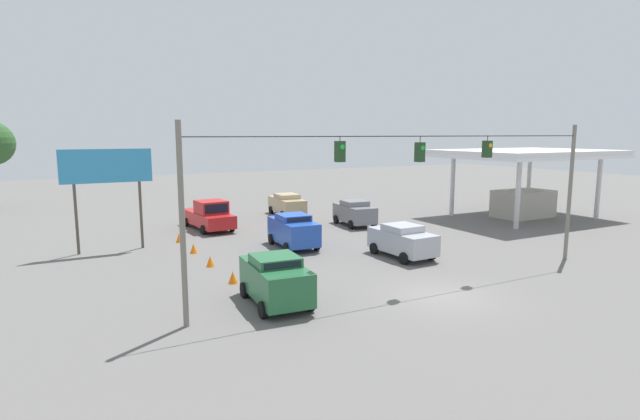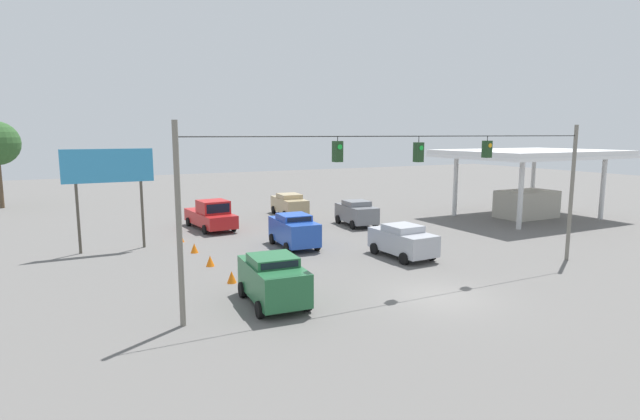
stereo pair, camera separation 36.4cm
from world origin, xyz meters
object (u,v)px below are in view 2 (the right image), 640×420
object	(u,v)px
sedan_blue_withflow_mid	(294,230)
sedan_tan_oncoming_deep	(289,204)
overhead_signal_span	(417,186)
sedan_grey_oncoming_far	(356,213)
pickup_truck_red_withflow_far	(211,215)
gas_station	(529,168)
sedan_green_parked_shoulder	(273,279)
traffic_cone_nearest	(232,277)
traffic_cone_third	(194,248)
sedan_silver_crossing_near	(402,240)
traffic_cone_second	(210,261)
roadside_billboard	(109,174)
traffic_cone_fourth	(181,238)

from	to	relation	value
sedan_blue_withflow_mid	sedan_tan_oncoming_deep	bearing A→B (deg)	-112.38
overhead_signal_span	sedan_grey_oncoming_far	distance (m)	15.44
pickup_truck_red_withflow_far	sedan_grey_oncoming_far	size ratio (longest dim) A/B	1.42
sedan_tan_oncoming_deep	gas_station	xyz separation A→B (m)	(-16.75, 9.79, 3.05)
sedan_green_parked_shoulder	traffic_cone_nearest	bearing A→B (deg)	-79.70
sedan_tan_oncoming_deep	traffic_cone_third	distance (m)	14.09
sedan_silver_crossing_near	traffic_cone_second	distance (m)	10.42
sedan_green_parked_shoulder	sedan_blue_withflow_mid	xyz separation A→B (m)	(-4.90, -8.86, 0.01)
pickup_truck_red_withflow_far	roadside_billboard	size ratio (longest dim) A/B	0.96
sedan_blue_withflow_mid	traffic_cone_fourth	bearing A→B (deg)	-38.48
pickup_truck_red_withflow_far	sedan_silver_crossing_near	world-z (taller)	pickup_truck_red_withflow_far
sedan_tan_oncoming_deep	sedan_blue_withflow_mid	world-z (taller)	sedan_blue_withflow_mid
traffic_cone_second	traffic_cone_fourth	world-z (taller)	same
sedan_green_parked_shoulder	traffic_cone_second	size ratio (longest dim) A/B	7.33
overhead_signal_span	traffic_cone_fourth	distance (m)	16.51
sedan_grey_oncoming_far	traffic_cone_second	size ratio (longest dim) A/B	7.13
sedan_grey_oncoming_far	traffic_cone_fourth	xyz separation A→B (m)	(12.87, -0.14, -0.69)
sedan_grey_oncoming_far	sedan_blue_withflow_mid	world-z (taller)	sedan_blue_withflow_mid
sedan_tan_oncoming_deep	traffic_cone_nearest	distance (m)	19.19
sedan_green_parked_shoulder	sedan_silver_crossing_near	distance (m)	10.00
pickup_truck_red_withflow_far	sedan_blue_withflow_mid	world-z (taller)	pickup_truck_red_withflow_far
pickup_truck_red_withflow_far	traffic_cone_third	xyz separation A→B (m)	(2.79, 6.74, -0.70)
traffic_cone_nearest	traffic_cone_fourth	bearing A→B (deg)	-88.63
sedan_green_parked_shoulder	traffic_cone_second	world-z (taller)	sedan_green_parked_shoulder
sedan_tan_oncoming_deep	traffic_cone_fourth	xyz separation A→B (m)	(10.29, 6.38, -0.67)
sedan_tan_oncoming_deep	gas_station	bearing A→B (deg)	149.70
sedan_green_parked_shoulder	traffic_cone_fourth	xyz separation A→B (m)	(0.88, -13.45, -0.75)
sedan_tan_oncoming_deep	traffic_cone_fourth	world-z (taller)	sedan_tan_oncoming_deep
overhead_signal_span	sedan_tan_oncoming_deep	xyz separation A→B (m)	(-2.90, -20.53, -3.55)
pickup_truck_red_withflow_far	sedan_tan_oncoming_deep	distance (m)	7.98
gas_station	sedan_blue_withflow_mid	bearing A→B (deg)	3.19
roadside_billboard	sedan_green_parked_shoulder	bearing A→B (deg)	110.61
overhead_signal_span	sedan_silver_crossing_near	world-z (taller)	overhead_signal_span
sedan_silver_crossing_near	traffic_cone_second	size ratio (longest dim) A/B	7.33
sedan_green_parked_shoulder	gas_station	xyz separation A→B (m)	(-26.17, -10.04, 2.97)
sedan_green_parked_shoulder	overhead_signal_span	bearing A→B (deg)	173.93
sedan_silver_crossing_near	gas_station	size ratio (longest dim) A/B	0.31
sedan_silver_crossing_near	traffic_cone_third	bearing A→B (deg)	-32.10
pickup_truck_red_withflow_far	sedan_blue_withflow_mid	size ratio (longest dim) A/B	1.34
pickup_truck_red_withflow_far	gas_station	xyz separation A→B (m)	(-24.17, 6.84, 3.02)
sedan_silver_crossing_near	sedan_blue_withflow_mid	size ratio (longest dim) A/B	0.97
traffic_cone_third	roadside_billboard	xyz separation A→B (m)	(4.09, -2.81, 4.22)
traffic_cone_fourth	roadside_billboard	distance (m)	5.83
sedan_silver_crossing_near	sedan_tan_oncoming_deep	bearing A→B (deg)	-90.73
traffic_cone_nearest	sedan_silver_crossing_near	bearing A→B (deg)	-177.87
traffic_cone_nearest	roadside_billboard	size ratio (longest dim) A/B	0.10
sedan_blue_withflow_mid	traffic_cone_nearest	bearing A→B (deg)	44.06
pickup_truck_red_withflow_far	gas_station	bearing A→B (deg)	164.19
sedan_green_parked_shoulder	sedan_grey_oncoming_far	size ratio (longest dim) A/B	1.03
pickup_truck_red_withflow_far	traffic_cone_second	xyz separation A→B (m)	(2.75, 10.06, -0.70)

